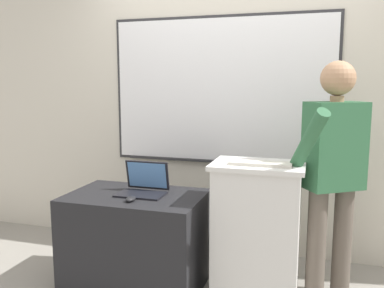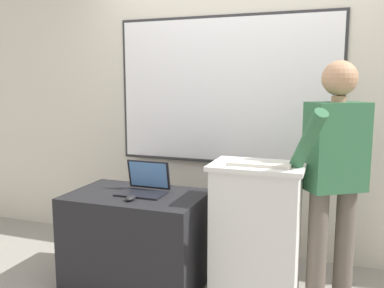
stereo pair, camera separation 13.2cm
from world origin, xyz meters
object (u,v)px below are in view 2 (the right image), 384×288
Objects in this scene: side_desk at (137,239)px; laptop at (145,184)px; computer_mouse_by_laptop at (130,198)px; lectern_podium at (256,234)px; wireless_keyboard at (259,164)px; person_presenter at (335,167)px.

laptop is at bearing 50.34° from side_desk.
laptop reaches higher than computer_mouse_by_laptop.
lectern_podium is at bearing 3.23° from side_desk.
lectern_podium is 2.41× the size of wireless_keyboard.
laptop reaches higher than side_desk.
computer_mouse_by_laptop reaches higher than side_desk.
person_presenter is at bearing 7.85° from laptop.
computer_mouse_by_laptop is at bearing -165.44° from lectern_podium.
person_presenter is 0.52m from wireless_keyboard.
laptop is (0.05, 0.06, 0.41)m from side_desk.
side_desk is 9.80× the size of computer_mouse_by_laptop.
person_presenter reaches higher than side_desk.
lectern_podium is 0.59× the size of person_presenter.
lectern_podium is 0.87m from laptop.
person_presenter is (1.36, 0.24, 0.60)m from side_desk.
lectern_podium is at bearing 112.17° from wireless_keyboard.
person_presenter reaches higher than lectern_podium.
lectern_podium reaches higher than laptop.
wireless_keyboard is (0.90, -0.00, 0.63)m from side_desk.
side_desk is at bearing -176.77° from lectern_podium.
side_desk is 0.40m from computer_mouse_by_laptop.
wireless_keyboard reaches higher than computer_mouse_by_laptop.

